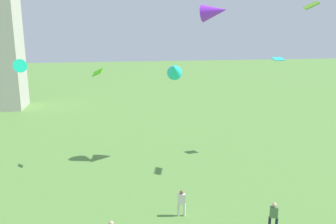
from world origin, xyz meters
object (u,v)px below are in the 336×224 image
at_px(person_2, 274,215).
at_px(kite_flying_0, 19,67).
at_px(kite_flying_4, 278,59).
at_px(person_1, 182,202).
at_px(kite_flying_2, 174,70).
at_px(kite_flying_1, 311,5).
at_px(kite_flying_5, 98,72).
at_px(kite_flying_3, 214,12).

relative_size(person_2, kite_flying_0, 0.76).
relative_size(kite_flying_0, kite_flying_4, 1.93).
xyz_separation_m(person_1, kite_flying_2, (1.27, 9.80, 7.03)).
xyz_separation_m(person_1, kite_flying_1, (10.78, 5.55, 12.09)).
height_order(person_2, kite_flying_5, kite_flying_5).
distance_m(kite_flying_1, kite_flying_2, 11.58).
bearing_deg(kite_flying_5, person_2, 164.73).
bearing_deg(kite_flying_5, kite_flying_0, -3.43).
bearing_deg(kite_flying_4, kite_flying_3, -3.77).
distance_m(person_2, kite_flying_2, 14.58).
bearing_deg(kite_flying_1, person_2, -15.85).
bearing_deg(kite_flying_0, person_1, 108.55).
bearing_deg(kite_flying_0, kite_flying_4, 147.04).
bearing_deg(kite_flying_1, kite_flying_2, -93.66).
bearing_deg(kite_flying_2, kite_flying_3, 0.74).
bearing_deg(kite_flying_1, kite_flying_5, -82.59).
distance_m(kite_flying_0, kite_flying_1, 25.51).
bearing_deg(person_2, kite_flying_1, 78.59).
xyz_separation_m(person_2, kite_flying_4, (5.81, 12.53, 7.76)).
bearing_deg(kite_flying_0, kite_flying_3, 139.93).
distance_m(kite_flying_4, kite_flying_5, 15.83).
height_order(kite_flying_1, kite_flying_5, kite_flying_1).
bearing_deg(kite_flying_3, kite_flying_2, 109.76).
distance_m(kite_flying_2, kite_flying_3, 5.72).
xyz_separation_m(person_2, kite_flying_5, (-9.98, 11.65, 6.99)).
height_order(person_1, kite_flying_4, kite_flying_4).
xyz_separation_m(kite_flying_2, kite_flying_3, (3.16, -0.66, 4.72)).
height_order(person_1, kite_flying_5, kite_flying_5).
bearing_deg(kite_flying_5, kite_flying_3, -146.29).
bearing_deg(person_2, kite_flying_3, 117.26).
height_order(kite_flying_4, kite_flying_5, kite_flying_4).
bearing_deg(person_1, kite_flying_1, 33.31).
relative_size(kite_flying_1, kite_flying_4, 1.47).
distance_m(kite_flying_0, kite_flying_4, 23.63).
height_order(person_2, kite_flying_4, kite_flying_4).
relative_size(person_1, kite_flying_2, 0.70).
bearing_deg(person_1, kite_flying_4, 49.31).
relative_size(person_1, person_2, 0.98).
bearing_deg(kite_flying_3, person_2, -145.97).
xyz_separation_m(kite_flying_3, kite_flying_5, (-9.49, 0.07, -4.75)).
relative_size(kite_flying_0, kite_flying_3, 0.88).
bearing_deg(kite_flying_2, kite_flying_1, -11.47).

